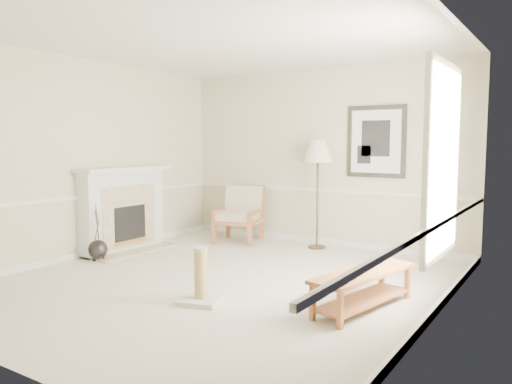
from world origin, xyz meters
TOP-DOWN VIEW (x-y plane):
  - ground at (0.00, 0.00)m, footprint 5.50×5.50m
  - room at (0.14, 0.08)m, footprint 5.04×5.54m
  - fireplace at (-2.34, 0.60)m, footprint 0.64×1.64m
  - floor_vase at (-2.15, -0.07)m, footprint 0.28×0.28m
  - armchair at (-1.26, 2.24)m, footprint 0.88×0.92m
  - floor_lamp at (0.12, 2.40)m, footprint 0.71×0.71m
  - bench at (1.82, -0.02)m, footprint 0.68×1.43m
  - scratching_post at (0.30, -0.76)m, footprint 0.52×0.52m

SIDE VIEW (x-z plane):
  - ground at x=0.00m, z-range 0.00..0.00m
  - floor_vase at x=-2.15m, z-range -0.26..0.55m
  - scratching_post at x=0.30m, z-range -0.11..0.48m
  - bench at x=1.82m, z-range 0.07..0.46m
  - armchair at x=-1.26m, z-range 0.04..0.99m
  - fireplace at x=-2.34m, z-range -0.01..1.30m
  - floor_lamp at x=0.12m, z-range 0.64..2.36m
  - room at x=0.14m, z-range 0.41..3.33m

